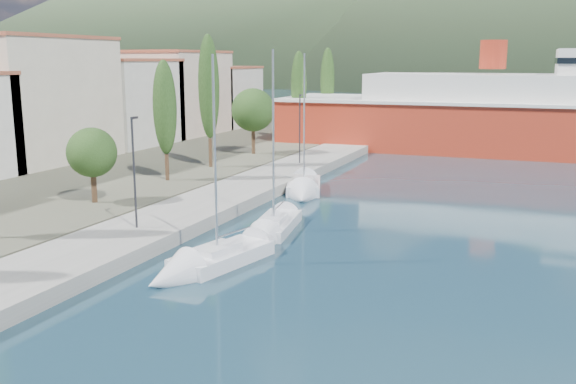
% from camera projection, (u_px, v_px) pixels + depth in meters
% --- Properties ---
extents(ground, '(1400.00, 1400.00, 0.00)m').
position_uv_depth(ground, '(491.00, 110.00, 127.94)').
color(ground, '#1C3948').
extents(quay, '(5.00, 88.00, 0.80)m').
position_uv_depth(quay, '(236.00, 193.00, 46.16)').
color(quay, gray).
rests_on(quay, ground).
extents(town_buildings, '(9.20, 69.20, 11.30)m').
position_uv_depth(town_buildings, '(79.00, 104.00, 63.60)').
color(town_buildings, beige).
rests_on(town_buildings, land_strip).
extents(tree_row, '(4.22, 64.92, 11.30)m').
position_uv_depth(tree_row, '(209.00, 106.00, 54.84)').
color(tree_row, '#47301E').
rests_on(tree_row, land_strip).
extents(lamp_posts, '(0.15, 48.22, 6.06)m').
position_uv_depth(lamp_posts, '(139.00, 167.00, 34.96)').
color(lamp_posts, '#2D2D33').
rests_on(lamp_posts, quay).
extents(sailboat_near, '(3.92, 7.96, 10.99)m').
position_uv_depth(sailboat_near, '(196.00, 267.00, 30.02)').
color(sailboat_near, silver).
rests_on(sailboat_near, ground).
extents(sailboat_mid, '(3.32, 8.03, 11.22)m').
position_uv_depth(sailboat_mid, '(267.00, 234.00, 35.90)').
color(sailboat_mid, silver).
rests_on(sailboat_mid, ground).
extents(sailboat_far, '(4.84, 8.05, 11.28)m').
position_uv_depth(sailboat_far, '(303.00, 191.00, 47.31)').
color(sailboat_far, silver).
rests_on(sailboat_far, ground).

